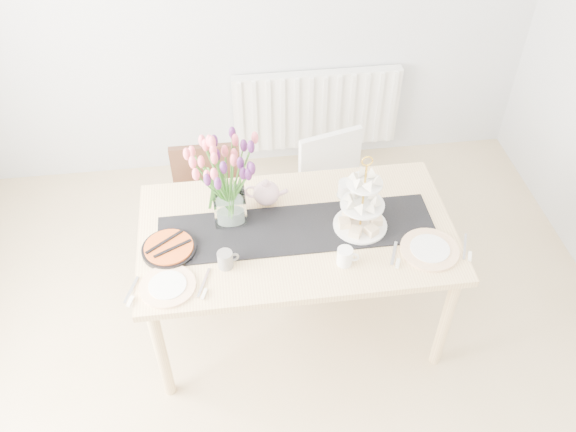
{
  "coord_description": "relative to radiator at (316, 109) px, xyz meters",
  "views": [
    {
      "loc": [
        -0.19,
        -1.47,
        2.94
      ],
      "look_at": [
        0.09,
        0.64,
        0.9
      ],
      "focal_mm": 38.0,
      "sensor_mm": 36.0,
      "label": 1
    }
  ],
  "objects": [
    {
      "name": "room_shell",
      "position": [
        -0.5,
        -2.19,
        0.85
      ],
      "size": [
        4.5,
        4.5,
        4.5
      ],
      "color": "tan",
      "rests_on": "ground"
    },
    {
      "name": "radiator",
      "position": [
        0.0,
        0.0,
        0.0
      ],
      "size": [
        1.2,
        0.08,
        0.6
      ],
      "primitive_type": "cube",
      "color": "white",
      "rests_on": "room_shell"
    },
    {
      "name": "dining_table",
      "position": [
        -0.36,
        -1.5,
        0.22
      ],
      "size": [
        1.6,
        0.9,
        0.75
      ],
      "color": "tan",
      "rests_on": "ground"
    },
    {
      "name": "chair_brown",
      "position": [
        -0.8,
        -0.93,
        0.02
      ],
      "size": [
        0.41,
        0.41,
        0.82
      ],
      "rotation": [
        0.0,
        0.0,
        -0.01
      ],
      "color": "#382114",
      "rests_on": "ground"
    },
    {
      "name": "chair_white",
      "position": [
        -0.03,
        -0.9,
        0.02
      ],
      "size": [
        0.49,
        0.49,
        0.81
      ],
      "rotation": [
        0.0,
        0.0,
        0.27
      ],
      "color": "silver",
      "rests_on": "ground"
    },
    {
      "name": "table_runner",
      "position": [
        -0.36,
        -1.5,
        0.3
      ],
      "size": [
        1.4,
        0.35,
        0.01
      ],
      "primitive_type": "cube",
      "color": "black",
      "rests_on": "dining_table"
    },
    {
      "name": "tulip_vase",
      "position": [
        -0.68,
        -1.37,
        0.62
      ],
      "size": [
        0.59,
        0.59,
        0.5
      ],
      "rotation": [
        0.0,
        0.0,
        0.01
      ],
      "color": "silver",
      "rests_on": "dining_table"
    },
    {
      "name": "cake_stand",
      "position": [
        -0.04,
        -1.52,
        0.42
      ],
      "size": [
        0.27,
        0.27,
        0.4
      ],
      "rotation": [
        0.0,
        0.0,
        -0.19
      ],
      "color": "gold",
      "rests_on": "dining_table"
    },
    {
      "name": "teapot",
      "position": [
        -0.49,
        -1.28,
        0.37
      ],
      "size": [
        0.26,
        0.23,
        0.15
      ],
      "primitive_type": null,
      "rotation": [
        0.0,
        0.0,
        -0.26
      ],
      "color": "white",
      "rests_on": "dining_table"
    },
    {
      "name": "cream_jug",
      "position": [
        -0.06,
        -1.27,
        0.35
      ],
      "size": [
        0.12,
        0.12,
        0.09
      ],
      "primitive_type": "cylinder",
      "rotation": [
        0.0,
        0.0,
        0.43
      ],
      "color": "white",
      "rests_on": "dining_table"
    },
    {
      "name": "tart_tin",
      "position": [
        -1.0,
        -1.56,
        0.32
      ],
      "size": [
        0.27,
        0.27,
        0.03
      ],
      "rotation": [
        0.0,
        0.0,
        0.21
      ],
      "color": "black",
      "rests_on": "dining_table"
    },
    {
      "name": "mug_grey",
      "position": [
        -0.73,
        -1.7,
        0.34
      ],
      "size": [
        0.09,
        0.09,
        0.09
      ],
      "primitive_type": "cylinder",
      "rotation": [
        0.0,
        0.0,
        0.22
      ],
      "color": "slate",
      "rests_on": "dining_table"
    },
    {
      "name": "mug_white",
      "position": [
        -0.16,
        -1.75,
        0.35
      ],
      "size": [
        0.09,
        0.09,
        0.09
      ],
      "primitive_type": "cylinder",
      "rotation": [
        0.0,
        0.0,
        -0.23
      ],
      "color": "white",
      "rests_on": "dining_table"
    },
    {
      "name": "mug_orange",
      "position": [
        -0.04,
        -1.44,
        0.35
      ],
      "size": [
        0.12,
        0.12,
        0.1
      ],
      "primitive_type": "cylinder",
      "rotation": [
        0.0,
        0.0,
        0.75
      ],
      "color": "orange",
      "rests_on": "dining_table"
    },
    {
      "name": "plate_left",
      "position": [
        -1.0,
        -1.79,
        0.31
      ],
      "size": [
        0.33,
        0.33,
        0.01
      ],
      "primitive_type": "cylinder",
      "rotation": [
        0.0,
        0.0,
        -0.33
      ],
      "color": "white",
      "rests_on": "dining_table"
    },
    {
      "name": "plate_right",
      "position": [
        0.27,
        -1.73,
        0.31
      ],
      "size": [
        0.38,
        0.38,
        0.01
      ],
      "primitive_type": "cylinder",
      "rotation": [
        0.0,
        0.0,
        -0.39
      ],
      "color": "white",
      "rests_on": "dining_table"
    }
  ]
}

